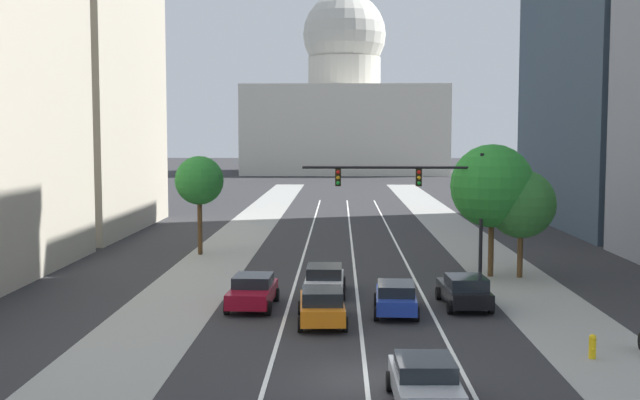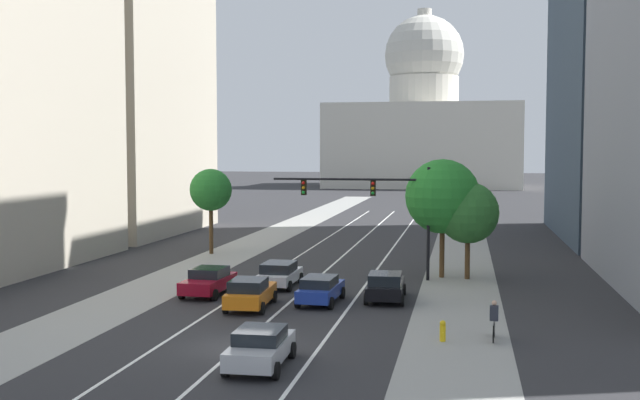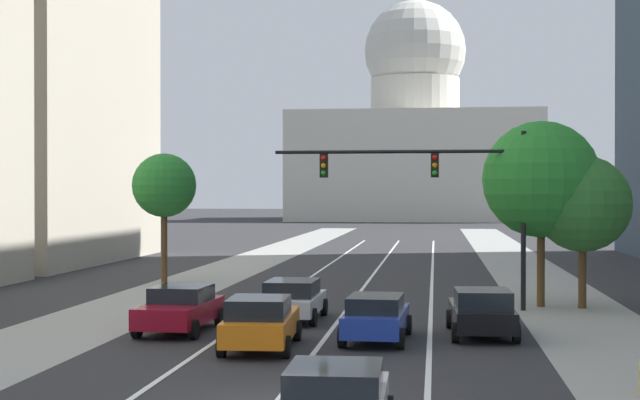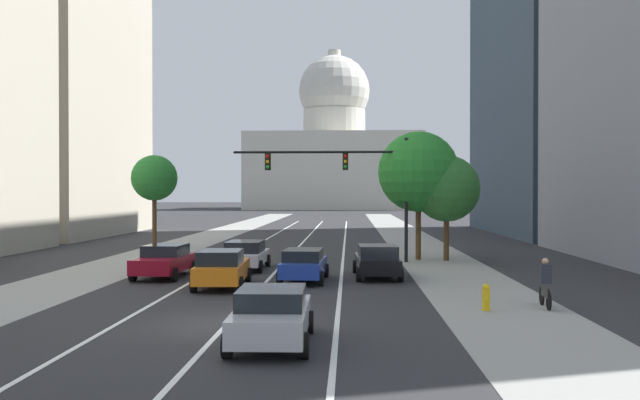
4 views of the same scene
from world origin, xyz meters
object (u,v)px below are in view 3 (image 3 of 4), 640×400
at_px(car_orange, 261,322).
at_px(car_crimson, 180,308).
at_px(car_black, 482,312).
at_px(car_blue, 376,317).
at_px(car_white, 293,299).
at_px(street_tree_far_right, 582,204).
at_px(traffic_signal_mast, 442,184).
at_px(street_tree_mid_left, 164,186).
at_px(street_tree_near_right, 541,179).
at_px(capitol_building, 415,142).

height_order(car_orange, car_crimson, car_orange).
distance_m(car_orange, car_black, 7.44).
bearing_deg(car_blue, car_crimson, 82.76).
relative_size(car_orange, car_blue, 1.05).
bearing_deg(car_white, car_black, -112.76).
xyz_separation_m(car_orange, street_tree_far_right, (10.98, 11.15, 3.38)).
bearing_deg(car_blue, car_white, 40.13).
height_order(traffic_signal_mast, street_tree_mid_left, traffic_signal_mast).
distance_m(car_black, street_tree_far_right, 9.52).
relative_size(car_black, traffic_signal_mast, 0.46).
bearing_deg(car_black, car_crimson, 89.21).
bearing_deg(car_white, traffic_signal_mast, -53.63).
xyz_separation_m(street_tree_mid_left, street_tree_near_right, (18.07, -7.74, 0.19)).
distance_m(car_blue, street_tree_near_right, 12.09).
xyz_separation_m(car_white, street_tree_far_right, (10.99, 4.89, 3.41)).
xyz_separation_m(car_orange, car_black, (6.62, 3.39, -0.02)).
xyz_separation_m(car_black, street_tree_mid_left, (-15.30, 15.78, 4.19)).
xyz_separation_m(capitol_building, car_orange, (-1.65, -131.86, -12.44)).
xyz_separation_m(capitol_building, car_black, (4.97, -128.47, -12.46)).
bearing_deg(traffic_signal_mast, car_blue, -104.38).
xyz_separation_m(car_orange, traffic_signal_mast, (5.40, 10.15, 4.18)).
distance_m(car_orange, traffic_signal_mast, 12.23).
distance_m(car_crimson, traffic_signal_mast, 11.97).
xyz_separation_m(car_white, street_tree_near_right, (9.39, 5.18, 4.40)).
relative_size(car_white, street_tree_mid_left, 0.64).
height_order(car_orange, street_tree_far_right, street_tree_far_right).
height_order(car_black, street_tree_mid_left, street_tree_mid_left).
distance_m(car_white, car_blue, 5.42).
distance_m(car_orange, street_tree_far_right, 16.01).
distance_m(car_white, street_tree_mid_left, 16.12).
height_order(car_blue, traffic_signal_mast, traffic_signal_mast).
bearing_deg(car_crimson, street_tree_mid_left, 20.80).
relative_size(capitol_building, car_orange, 8.93).
relative_size(street_tree_mid_left, street_tree_far_right, 1.08).
xyz_separation_m(capitol_building, car_crimson, (-4.96, -128.76, -12.47)).
relative_size(car_crimson, street_tree_far_right, 0.73).
xyz_separation_m(car_black, car_blue, (-3.32, -1.43, -0.02)).
bearing_deg(capitol_building, street_tree_near_right, -86.32).
distance_m(car_crimson, street_tree_near_right, 15.81).
bearing_deg(car_white, car_orange, -179.29).
xyz_separation_m(street_tree_near_right, street_tree_far_right, (1.59, -0.29, -0.99)).
bearing_deg(car_white, car_crimson, 134.30).
bearing_deg(car_crimson, car_blue, -97.46).
bearing_deg(street_tree_far_right, car_white, -156.02).
xyz_separation_m(car_orange, car_crimson, (-3.31, 3.10, -0.03)).
distance_m(car_white, street_tree_far_right, 12.50).
bearing_deg(traffic_signal_mast, street_tree_mid_left, 147.33).
bearing_deg(capitol_building, traffic_signal_mast, -88.24).
xyz_separation_m(capitol_building, traffic_signal_mast, (3.75, -121.72, -8.26)).
distance_m(car_white, traffic_signal_mast, 7.88).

